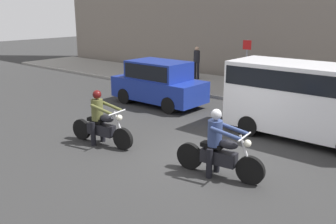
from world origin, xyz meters
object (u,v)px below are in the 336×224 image
motorcycle_with_rider_denim_blue (219,150)px  street_sign_post (247,58)px  pedestrian_bystander (197,60)px  motorcycle_with_rider_olive (101,123)px  parked_hatchback_cobalt_blue (159,82)px  parked_van_white (309,97)px

motorcycle_with_rider_denim_blue → street_sign_post: (-4.40, 9.34, 0.86)m
motorcycle_with_rider_denim_blue → pedestrian_bystander: size_ratio=1.28×
motorcycle_with_rider_denim_blue → motorcycle_with_rider_olive: bearing=-174.4°
parked_hatchback_cobalt_blue → pedestrian_bystander: (-1.78, 5.12, 0.23)m
street_sign_post → pedestrian_bystander: 2.97m
parked_hatchback_cobalt_blue → street_sign_post: bearing=77.2°
motorcycle_with_rider_olive → parked_van_white: bearing=44.6°
parked_van_white → motorcycle_with_rider_olive: bearing=-135.4°
parked_van_white → street_sign_post: size_ratio=2.10×
motorcycle_with_rider_denim_blue → pedestrian_bystander: 11.87m
motorcycle_with_rider_olive → pedestrian_bystander: 10.34m
motorcycle_with_rider_denim_blue → parked_hatchback_cobalt_blue: (-5.57, 4.20, 0.27)m
parked_hatchback_cobalt_blue → street_sign_post: size_ratio=1.72×
parked_van_white → street_sign_post: street_sign_post is taller
parked_hatchback_cobalt_blue → street_sign_post: (1.17, 5.14, 0.59)m
motorcycle_with_rider_denim_blue → parked_hatchback_cobalt_blue: bearing=143.0°
motorcycle_with_rider_olive → parked_hatchback_cobalt_blue: size_ratio=0.57×
motorcycle_with_rider_olive → street_sign_post: size_ratio=0.98×
motorcycle_with_rider_olive → parked_van_white: (4.38, 4.32, 0.66)m
parked_hatchback_cobalt_blue → parked_van_white: bearing=-2.3°
pedestrian_bystander → parked_van_white: bearing=-33.9°
motorcycle_with_rider_olive → street_sign_post: 9.77m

